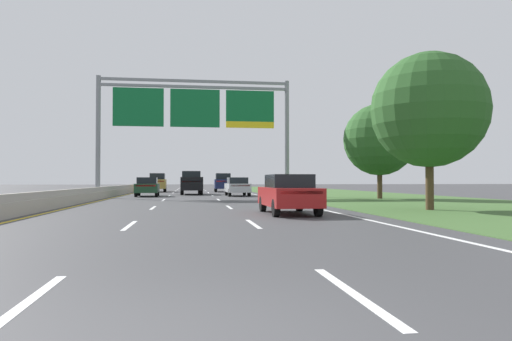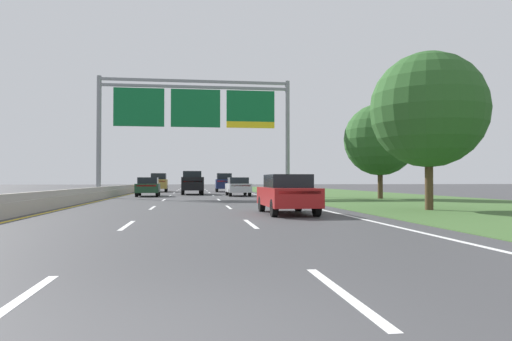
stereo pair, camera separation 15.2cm
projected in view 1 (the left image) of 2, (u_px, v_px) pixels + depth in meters
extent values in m
plane|color=#3D3D3F|center=(191.00, 197.00, 38.55)|extent=(220.00, 220.00, 0.00)
cube|color=white|center=(24.00, 304.00, 5.13)|extent=(0.14, 3.00, 0.01)
cube|color=white|center=(130.00, 225.00, 14.04)|extent=(0.14, 3.00, 0.01)
cube|color=white|center=(153.00, 208.00, 22.95)|extent=(0.14, 3.00, 0.01)
cube|color=white|center=(163.00, 200.00, 31.86)|extent=(0.14, 3.00, 0.01)
cube|color=white|center=(169.00, 196.00, 40.77)|extent=(0.14, 3.00, 0.01)
cube|color=white|center=(173.00, 193.00, 49.69)|extent=(0.14, 3.00, 0.01)
cube|color=white|center=(176.00, 191.00, 58.60)|extent=(0.14, 3.00, 0.01)
cube|color=white|center=(178.00, 189.00, 67.51)|extent=(0.14, 3.00, 0.01)
cube|color=white|center=(179.00, 188.00, 76.42)|extent=(0.14, 3.00, 0.01)
cube|color=white|center=(180.00, 188.00, 85.34)|extent=(0.14, 3.00, 0.01)
cube|color=white|center=(353.00, 293.00, 5.64)|extent=(0.14, 3.00, 0.01)
cube|color=white|center=(253.00, 224.00, 14.55)|extent=(0.14, 3.00, 0.01)
cube|color=white|center=(229.00, 207.00, 23.46)|extent=(0.14, 3.00, 0.01)
cube|color=white|center=(218.00, 200.00, 32.37)|extent=(0.14, 3.00, 0.01)
cube|color=white|center=(212.00, 195.00, 41.28)|extent=(0.14, 3.00, 0.01)
cube|color=white|center=(208.00, 193.00, 50.20)|extent=(0.14, 3.00, 0.01)
cube|color=white|center=(206.00, 191.00, 59.11)|extent=(0.14, 3.00, 0.01)
cube|color=white|center=(204.00, 189.00, 68.02)|extent=(0.14, 3.00, 0.01)
cube|color=white|center=(202.00, 188.00, 76.93)|extent=(0.14, 3.00, 0.01)
cube|color=white|center=(201.00, 187.00, 85.85)|extent=(0.14, 3.00, 0.01)
cube|color=white|center=(263.00, 196.00, 39.37)|extent=(0.16, 106.00, 0.01)
cube|color=gold|center=(116.00, 197.00, 37.74)|extent=(0.16, 106.00, 0.01)
cube|color=#3D602D|center=(356.00, 196.00, 40.48)|extent=(14.00, 110.00, 0.02)
cube|color=#A8A399|center=(107.00, 194.00, 37.65)|extent=(0.60, 110.00, 0.55)
cube|color=#A8A399|center=(107.00, 188.00, 37.66)|extent=(0.25, 110.00, 0.30)
cylinder|color=gray|center=(98.00, 136.00, 36.14)|extent=(0.36, 0.36, 9.36)
cylinder|color=gray|center=(287.00, 139.00, 38.17)|extent=(0.36, 0.36, 9.36)
cube|color=gray|center=(195.00, 81.00, 37.25)|extent=(14.70, 0.24, 0.20)
cube|color=gray|center=(195.00, 87.00, 37.24)|extent=(14.70, 0.24, 0.20)
cube|color=#0C602D|center=(138.00, 107.00, 36.43)|extent=(3.83, 0.12, 2.97)
cube|color=#0C602D|center=(195.00, 108.00, 37.03)|extent=(3.83, 0.12, 2.97)
cube|color=#0C602D|center=(250.00, 106.00, 37.63)|extent=(3.83, 0.12, 2.47)
cube|color=yellow|center=(250.00, 125.00, 37.60)|extent=(3.83, 0.12, 0.50)
cube|color=black|center=(191.00, 185.00, 44.54)|extent=(2.09, 5.43, 1.00)
cube|color=black|center=(191.00, 175.00, 45.40)|extent=(1.75, 1.93, 0.78)
cube|color=#B21414|center=(192.00, 182.00, 41.92)|extent=(1.68, 0.11, 0.12)
cube|color=black|center=(192.00, 178.00, 42.85)|extent=(2.03, 1.98, 0.20)
cylinder|color=black|center=(182.00, 190.00, 46.21)|extent=(0.31, 0.85, 0.84)
cylinder|color=black|center=(200.00, 190.00, 46.48)|extent=(0.31, 0.85, 0.84)
cylinder|color=black|center=(182.00, 190.00, 42.59)|extent=(0.31, 0.85, 0.84)
cylinder|color=black|center=(201.00, 190.00, 42.85)|extent=(0.31, 0.85, 0.84)
cube|color=#A38438|center=(158.00, 184.00, 54.15)|extent=(2.02, 4.75, 1.05)
cube|color=black|center=(158.00, 176.00, 54.02)|extent=(1.71, 3.04, 0.68)
cube|color=#B21414|center=(157.00, 181.00, 51.88)|extent=(1.60, 0.12, 0.12)
cylinder|color=black|center=(151.00, 188.00, 55.58)|extent=(0.28, 0.77, 0.76)
cylinder|color=black|center=(165.00, 188.00, 55.85)|extent=(0.28, 0.77, 0.76)
cylinder|color=black|center=(150.00, 189.00, 52.43)|extent=(0.28, 0.77, 0.76)
cylinder|color=black|center=(165.00, 189.00, 52.70)|extent=(0.28, 0.77, 0.76)
cube|color=#B2B5BA|center=(237.00, 188.00, 40.26)|extent=(1.89, 4.43, 0.72)
cube|color=black|center=(237.00, 181.00, 40.22)|extent=(1.60, 2.32, 0.52)
cube|color=#B21414|center=(240.00, 186.00, 38.13)|extent=(1.53, 0.10, 0.12)
cylinder|color=black|center=(226.00, 192.00, 41.61)|extent=(0.23, 0.66, 0.66)
cylinder|color=black|center=(244.00, 192.00, 41.85)|extent=(0.23, 0.66, 0.66)
cylinder|color=black|center=(230.00, 193.00, 38.65)|extent=(0.23, 0.66, 0.66)
cylinder|color=black|center=(249.00, 192.00, 38.89)|extent=(0.23, 0.66, 0.66)
cube|color=#161E47|center=(223.00, 184.00, 54.57)|extent=(2.03, 4.75, 1.05)
cube|color=black|center=(223.00, 176.00, 54.44)|extent=(1.71, 3.04, 0.68)
cube|color=#B21414|center=(224.00, 181.00, 52.28)|extent=(1.60, 0.12, 0.12)
cylinder|color=black|center=(215.00, 188.00, 56.06)|extent=(0.28, 0.77, 0.76)
cylinder|color=black|center=(229.00, 188.00, 56.24)|extent=(0.28, 0.77, 0.76)
cylinder|color=black|center=(216.00, 189.00, 52.88)|extent=(0.28, 0.77, 0.76)
cylinder|color=black|center=(231.00, 189.00, 53.06)|extent=(0.28, 0.77, 0.76)
cube|color=#193D23|center=(147.00, 188.00, 39.30)|extent=(1.93, 4.44, 0.72)
cube|color=black|center=(147.00, 181.00, 39.27)|extent=(1.62, 2.34, 0.52)
cube|color=#B21414|center=(146.00, 186.00, 37.18)|extent=(1.53, 0.12, 0.12)
cylinder|color=black|center=(139.00, 192.00, 40.64)|extent=(0.24, 0.67, 0.66)
cylinder|color=black|center=(158.00, 192.00, 40.90)|extent=(0.24, 0.67, 0.66)
cylinder|color=black|center=(136.00, 193.00, 37.69)|extent=(0.24, 0.67, 0.66)
cylinder|color=black|center=(156.00, 193.00, 37.95)|extent=(0.24, 0.67, 0.66)
cube|color=maroon|center=(289.00, 197.00, 18.90)|extent=(1.85, 4.41, 0.72)
cube|color=black|center=(289.00, 181.00, 18.87)|extent=(1.58, 2.31, 0.52)
cube|color=#B21414|center=(301.00, 193.00, 16.77)|extent=(1.53, 0.09, 0.12)
cylinder|color=black|center=(263.00, 204.00, 20.26)|extent=(0.22, 0.66, 0.66)
cylinder|color=black|center=(299.00, 204.00, 20.49)|extent=(0.22, 0.66, 0.66)
cylinder|color=black|center=(276.00, 208.00, 17.30)|extent=(0.22, 0.66, 0.66)
cylinder|color=black|center=(318.00, 208.00, 17.53)|extent=(0.22, 0.66, 0.66)
cylinder|color=#4C3823|center=(430.00, 183.00, 21.20)|extent=(0.36, 0.36, 2.43)
sphere|color=#285623|center=(429.00, 110.00, 21.27)|extent=(5.17, 5.17, 5.17)
cylinder|color=#4C3823|center=(380.00, 184.00, 34.03)|extent=(0.36, 0.36, 2.19)
sphere|color=#285623|center=(380.00, 140.00, 34.10)|extent=(5.16, 5.16, 5.16)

